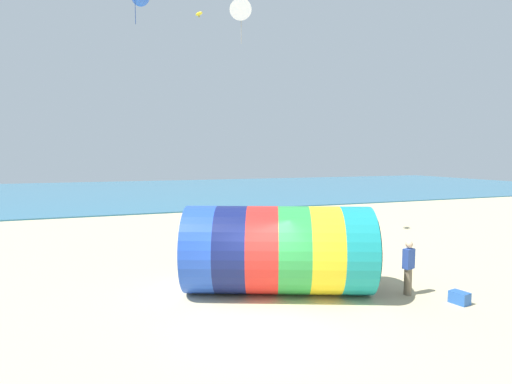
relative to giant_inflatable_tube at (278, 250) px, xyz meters
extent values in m
plane|color=#CCBA8C|center=(-1.29, -2.16, -1.39)|extent=(120.00, 120.00, 0.00)
cube|color=teal|center=(-1.29, 39.04, -1.34)|extent=(120.00, 40.00, 0.10)
cylinder|color=blue|center=(-2.27, 0.92, 0.00)|extent=(1.94, 2.93, 2.77)
cylinder|color=navy|center=(-1.37, 0.56, 0.00)|extent=(1.94, 2.93, 2.77)
cylinder|color=red|center=(-0.47, 0.19, 0.00)|extent=(1.94, 2.93, 2.77)
cylinder|color=green|center=(0.43, -0.17, 0.00)|extent=(1.94, 2.93, 2.77)
cylinder|color=yellow|center=(1.32, -0.54, 0.00)|extent=(1.94, 2.93, 2.77)
cylinder|color=teal|center=(2.22, -0.91, 0.00)|extent=(1.94, 2.93, 2.77)
cylinder|color=black|center=(2.69, -1.10, 0.00)|extent=(1.02, 2.39, 2.55)
cylinder|color=#726651|center=(3.73, -1.64, -0.97)|extent=(0.24, 0.24, 0.84)
cube|color=#2D4CA5|center=(3.73, -1.64, -0.23)|extent=(0.40, 0.30, 0.63)
sphere|color=beige|center=(3.73, -1.64, 0.22)|extent=(0.23, 0.23, 0.23)
cone|color=white|center=(0.39, 4.93, 8.91)|extent=(1.17, 1.18, 0.91)
cylinder|color=gray|center=(0.39, 4.93, 8.17)|extent=(0.03, 0.03, 0.98)
cylinder|color=navy|center=(-3.50, 10.36, 10.27)|extent=(0.03, 0.03, 1.20)
ellipsoid|color=yellow|center=(0.75, 14.80, 12.12)|extent=(0.49, 0.70, 0.21)
cube|color=olive|center=(0.75, 14.80, 11.98)|extent=(0.06, 0.09, 0.17)
cylinder|color=black|center=(4.06, 4.15, -0.97)|extent=(0.24, 0.24, 0.83)
cube|color=#338C4C|center=(4.06, 4.15, -0.24)|extent=(0.37, 0.42, 0.62)
sphere|color=beige|center=(4.06, 4.15, 0.20)|extent=(0.23, 0.23, 0.23)
cube|color=#2659B2|center=(4.63, -2.79, -1.21)|extent=(0.46, 0.58, 0.36)
camera|label=1|loc=(-4.98, -11.48, 2.98)|focal=28.00mm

